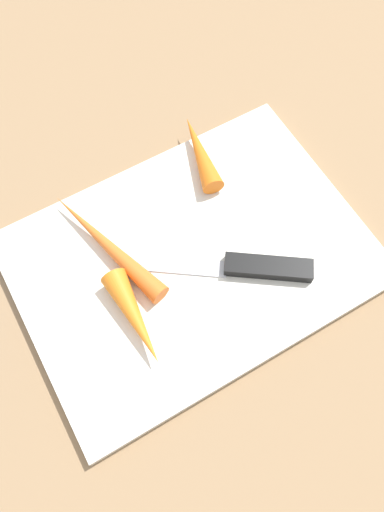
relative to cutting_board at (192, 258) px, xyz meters
name	(u,v)px	position (x,y,z in m)	size (l,w,h in m)	color
ground_plane	(192,261)	(0.00, 0.00, -0.01)	(1.40, 1.40, 0.00)	#8C6D4C
cutting_board	(192,258)	(0.00, 0.00, 0.00)	(0.36, 0.26, 0.01)	silver
knife	(255,267)	(0.05, -0.04, 0.01)	(0.18, 0.13, 0.01)	#B7B7BC
carrot_longest	(107,244)	(-0.07, 0.05, 0.02)	(0.02, 0.02, 0.16)	orange
carrot_medium	(135,318)	(-0.08, -0.03, 0.02)	(0.03, 0.03, 0.10)	orange
carrot_shortest	(200,152)	(0.07, 0.10, 0.02)	(0.02, 0.02, 0.10)	orange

